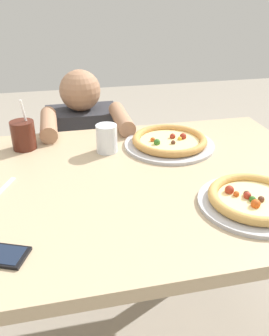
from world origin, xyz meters
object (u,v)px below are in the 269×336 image
at_px(water_cup_clear, 107,138).
at_px(diner_seated, 86,167).
at_px(pizza_near, 254,200).
at_px(pizza_far, 169,142).
at_px(drink_cup_colored, 23,135).

relative_size(water_cup_clear, diner_seated, 0.11).
bearing_deg(pizza_near, diner_seated, 113.62).
height_order(pizza_near, water_cup_clear, water_cup_clear).
distance_m(pizza_far, diner_seated, 0.65).
height_order(pizza_near, diner_seated, diner_seated).
xyz_separation_m(drink_cup_colored, diner_seated, (0.25, 0.38, -0.36)).
relative_size(pizza_far, drink_cup_colored, 1.82).
relative_size(pizza_near, drink_cup_colored, 1.65).
xyz_separation_m(pizza_far, diner_seated, (-0.30, 0.48, -0.32)).
distance_m(pizza_near, pizza_far, 0.47).
xyz_separation_m(water_cup_clear, diner_seated, (-0.05, 0.47, -0.35)).
bearing_deg(pizza_far, pizza_near, -76.59).
height_order(pizza_near, pizza_far, same).
distance_m(pizza_far, drink_cup_colored, 0.56).
bearing_deg(drink_cup_colored, pizza_far, -10.22).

